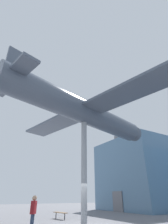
# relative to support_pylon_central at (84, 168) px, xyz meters

# --- Properties ---
(glass_pavilion_left) EXTENTS (10.29, 13.46, 9.77)m
(glass_pavilion_left) POSITION_rel_support_pylon_central_xyz_m (-7.69, 16.13, 1.05)
(glass_pavilion_left) COLOR slate
(glass_pavilion_left) RESTS_ON ground_plane
(support_pylon_central) EXTENTS (0.42, 0.42, 7.08)m
(support_pylon_central) POSITION_rel_support_pylon_central_xyz_m (0.00, 0.00, 0.00)
(support_pylon_central) COLOR #999EA3
(support_pylon_central) RESTS_ON ground_plane
(suspended_airplane) EXTENTS (15.64, 15.39, 3.36)m
(suspended_airplane) POSITION_rel_support_pylon_central_xyz_m (-0.05, 0.18, 4.51)
(suspended_airplane) COLOR #4C5666
(suspended_airplane) RESTS_ON support_pylon_central
(visitor_person) EXTENTS (0.45, 0.41, 1.74)m
(visitor_person) POSITION_rel_support_pylon_central_xyz_m (0.53, -3.51, -2.54)
(visitor_person) COLOR #2D3D56
(visitor_person) RESTS_ON ground_plane
(plaza_bench) EXTENTS (1.75, 0.65, 0.50)m
(plaza_bench) POSITION_rel_support_pylon_central_xyz_m (-4.29, 0.21, -3.10)
(plaza_bench) COLOR #846647
(plaza_bench) RESTS_ON ground_plane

